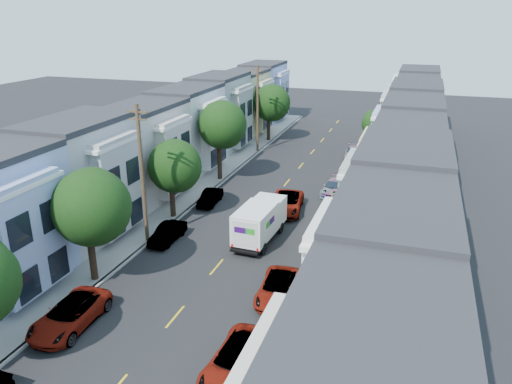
{
  "coord_description": "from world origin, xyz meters",
  "views": [
    {
      "loc": [
        11.64,
        -26.97,
        16.02
      ],
      "look_at": [
        -0.18,
        8.87,
        2.2
      ],
      "focal_mm": 35.0,
      "sensor_mm": 36.0,
      "label": 1
    }
  ],
  "objects_px": {
    "tree_c": "(174,166)",
    "lead_sedan": "(287,203)",
    "utility_pole_near": "(142,175)",
    "parked_left_c": "(167,234)",
    "utility_pole_far": "(258,109)",
    "tree_b": "(90,207)",
    "parked_right_b": "(278,288)",
    "tree_d": "(221,125)",
    "parked_right_c": "(334,187)",
    "parked_right_d": "(353,152)",
    "parked_right_a": "(238,361)",
    "tree_far_r": "(374,124)",
    "fedex_truck": "(260,221)",
    "parked_left_d": "(210,198)",
    "parked_left_b": "(70,315)",
    "tree_e": "(271,103)"
  },
  "relations": [
    {
      "from": "tree_far_r",
      "to": "utility_pole_near",
      "type": "height_order",
      "value": "utility_pole_near"
    },
    {
      "from": "tree_d",
      "to": "parked_left_c",
      "type": "bearing_deg",
      "value": -84.41
    },
    {
      "from": "parked_left_d",
      "to": "parked_right_d",
      "type": "xyz_separation_m",
      "value": [
        9.8,
        18.61,
        0.01
      ]
    },
    {
      "from": "tree_c",
      "to": "lead_sedan",
      "type": "bearing_deg",
      "value": 27.15
    },
    {
      "from": "lead_sedan",
      "to": "parked_left_c",
      "type": "distance_m",
      "value": 10.78
    },
    {
      "from": "utility_pole_near",
      "to": "parked_right_a",
      "type": "distance_m",
      "value": 16.46
    },
    {
      "from": "parked_left_b",
      "to": "parked_right_b",
      "type": "xyz_separation_m",
      "value": [
        9.8,
        6.18,
        -0.05
      ]
    },
    {
      "from": "tree_d",
      "to": "parked_left_d",
      "type": "distance_m",
      "value": 8.25
    },
    {
      "from": "utility_pole_far",
      "to": "parked_right_a",
      "type": "height_order",
      "value": "utility_pole_far"
    },
    {
      "from": "lead_sedan",
      "to": "parked_right_b",
      "type": "distance_m",
      "value": 13.57
    },
    {
      "from": "tree_d",
      "to": "lead_sedan",
      "type": "xyz_separation_m",
      "value": [
        8.17,
        -5.93,
        -4.85
      ]
    },
    {
      "from": "utility_pole_near",
      "to": "parked_left_c",
      "type": "relative_size",
      "value": 2.62
    },
    {
      "from": "utility_pole_near",
      "to": "fedex_truck",
      "type": "xyz_separation_m",
      "value": [
        7.74,
        2.8,
        -3.57
      ]
    },
    {
      "from": "parked_left_d",
      "to": "parked_right_a",
      "type": "height_order",
      "value": "parked_right_a"
    },
    {
      "from": "utility_pole_near",
      "to": "utility_pole_far",
      "type": "distance_m",
      "value": 26.0
    },
    {
      "from": "utility_pole_near",
      "to": "utility_pole_far",
      "type": "height_order",
      "value": "same"
    },
    {
      "from": "utility_pole_far",
      "to": "fedex_truck",
      "type": "height_order",
      "value": "utility_pole_far"
    },
    {
      "from": "tree_c",
      "to": "utility_pole_near",
      "type": "distance_m",
      "value": 4.75
    },
    {
      "from": "tree_e",
      "to": "parked_right_d",
      "type": "distance_m",
      "value": 12.81
    },
    {
      "from": "parked_left_d",
      "to": "tree_d",
      "type": "bearing_deg",
      "value": 98.2
    },
    {
      "from": "parked_left_c",
      "to": "parked_right_d",
      "type": "distance_m",
      "value": 28.26
    },
    {
      "from": "fedex_truck",
      "to": "parked_right_d",
      "type": "xyz_separation_m",
      "value": [
        3.46,
        24.2,
        -0.97
      ]
    },
    {
      "from": "parked_left_b",
      "to": "parked_left_c",
      "type": "distance_m",
      "value": 11.02
    },
    {
      "from": "tree_b",
      "to": "tree_e",
      "type": "bearing_deg",
      "value": 90.0
    },
    {
      "from": "lead_sedan",
      "to": "parked_left_c",
      "type": "height_order",
      "value": "lead_sedan"
    },
    {
      "from": "parked_left_c",
      "to": "parked_left_d",
      "type": "relative_size",
      "value": 1.05
    },
    {
      "from": "parked_right_a",
      "to": "tree_c",
      "type": "bearing_deg",
      "value": 127.73
    },
    {
      "from": "tree_b",
      "to": "tree_d",
      "type": "bearing_deg",
      "value": 90.0
    },
    {
      "from": "tree_b",
      "to": "lead_sedan",
      "type": "height_order",
      "value": "tree_b"
    },
    {
      "from": "tree_d",
      "to": "utility_pole_near",
      "type": "distance_m",
      "value": 14.82
    },
    {
      "from": "utility_pole_far",
      "to": "parked_left_b",
      "type": "bearing_deg",
      "value": -87.8
    },
    {
      "from": "tree_b",
      "to": "lead_sedan",
      "type": "distance_m",
      "value": 17.5
    },
    {
      "from": "tree_far_r",
      "to": "utility_pole_near",
      "type": "bearing_deg",
      "value": -115.09
    },
    {
      "from": "tree_d",
      "to": "parked_left_c",
      "type": "relative_size",
      "value": 2.09
    },
    {
      "from": "utility_pole_far",
      "to": "parked_right_c",
      "type": "bearing_deg",
      "value": -46.0
    },
    {
      "from": "parked_left_b",
      "to": "parked_right_b",
      "type": "bearing_deg",
      "value": 31.11
    },
    {
      "from": "tree_c",
      "to": "parked_right_a",
      "type": "bearing_deg",
      "value": -54.86
    },
    {
      "from": "parked_left_d",
      "to": "parked_right_c",
      "type": "distance_m",
      "value": 11.5
    },
    {
      "from": "tree_d",
      "to": "parked_left_b",
      "type": "distance_m",
      "value": 25.84
    },
    {
      "from": "tree_b",
      "to": "tree_c",
      "type": "relative_size",
      "value": 1.12
    },
    {
      "from": "tree_b",
      "to": "tree_d",
      "type": "relative_size",
      "value": 0.92
    },
    {
      "from": "parked_right_a",
      "to": "fedex_truck",
      "type": "bearing_deg",
      "value": 106.45
    },
    {
      "from": "lead_sedan",
      "to": "parked_right_d",
      "type": "xyz_separation_m",
      "value": [
        3.03,
        18.11,
        -0.13
      ]
    },
    {
      "from": "tree_b",
      "to": "utility_pole_near",
      "type": "height_order",
      "value": "utility_pole_near"
    },
    {
      "from": "tree_far_r",
      "to": "parked_right_d",
      "type": "height_order",
      "value": "tree_far_r"
    },
    {
      "from": "tree_far_r",
      "to": "utility_pole_near",
      "type": "distance_m",
      "value": 31.14
    },
    {
      "from": "parked_left_c",
      "to": "parked_right_d",
      "type": "bearing_deg",
      "value": 70.13
    },
    {
      "from": "tree_b",
      "to": "parked_right_b",
      "type": "bearing_deg",
      "value": 8.37
    },
    {
      "from": "utility_pole_near",
      "to": "parked_left_d",
      "type": "xyz_separation_m",
      "value": [
        1.4,
        8.39,
        -4.54
      ]
    },
    {
      "from": "parked_left_d",
      "to": "utility_pole_far",
      "type": "bearing_deg",
      "value": 90.42
    }
  ]
}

